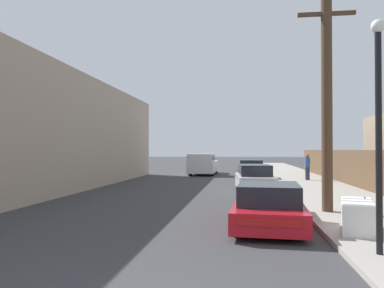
# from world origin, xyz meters

# --- Properties ---
(sidewalk_curb) EXTENTS (4.20, 63.00, 0.12)m
(sidewalk_curb) POSITION_xyz_m (5.30, 23.50, 0.06)
(sidewalk_curb) COLOR #9E998E
(sidewalk_curb) RESTS_ON ground
(discarded_fridge) EXTENTS (1.06, 1.72, 0.77)m
(discarded_fridge) POSITION_xyz_m (4.01, 6.65, 0.49)
(discarded_fridge) COLOR white
(discarded_fridge) RESTS_ON sidewalk_curb
(parked_sports_car_red) EXTENTS (2.05, 4.36, 1.19)m
(parked_sports_car_red) POSITION_xyz_m (1.97, 7.51, 0.54)
(parked_sports_car_red) COLOR red
(parked_sports_car_red) RESTS_ON ground
(car_parked_mid) EXTENTS (1.97, 4.22, 1.35)m
(car_parked_mid) POSITION_xyz_m (1.86, 16.02, 0.64)
(car_parked_mid) COLOR silver
(car_parked_mid) RESTS_ON ground
(car_parked_far) EXTENTS (1.89, 4.17, 1.37)m
(car_parked_far) POSITION_xyz_m (1.91, 24.10, 0.64)
(car_parked_far) COLOR gray
(car_parked_far) RESTS_ON ground
(pickup_truck) EXTENTS (2.17, 5.74, 1.75)m
(pickup_truck) POSITION_xyz_m (-2.00, 28.38, 0.89)
(pickup_truck) COLOR silver
(pickup_truck) RESTS_ON ground
(utility_pole) EXTENTS (1.80, 0.34, 7.05)m
(utility_pole) POSITION_xyz_m (3.96, 9.60, 3.73)
(utility_pole) COLOR #4C3826
(utility_pole) RESTS_ON sidewalk_curb
(street_lamp) EXTENTS (0.26, 0.26, 4.44)m
(street_lamp) POSITION_xyz_m (3.83, 4.63, 2.71)
(street_lamp) COLOR black
(street_lamp) RESTS_ON sidewalk_curb
(wooden_fence) EXTENTS (0.08, 34.99, 1.96)m
(wooden_fence) POSITION_xyz_m (7.25, 16.96, 1.10)
(wooden_fence) COLOR brown
(wooden_fence) RESTS_ON sidewalk_curb
(building_left_block) EXTENTS (7.00, 26.89, 5.97)m
(building_left_block) POSITION_xyz_m (-10.11, 14.67, 2.99)
(building_left_block) COLOR tan
(building_left_block) RESTS_ON ground
(pedestrian) EXTENTS (0.34, 0.34, 1.72)m
(pedestrian) POSITION_xyz_m (5.48, 22.41, 1.00)
(pedestrian) COLOR #282D42
(pedestrian) RESTS_ON sidewalk_curb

